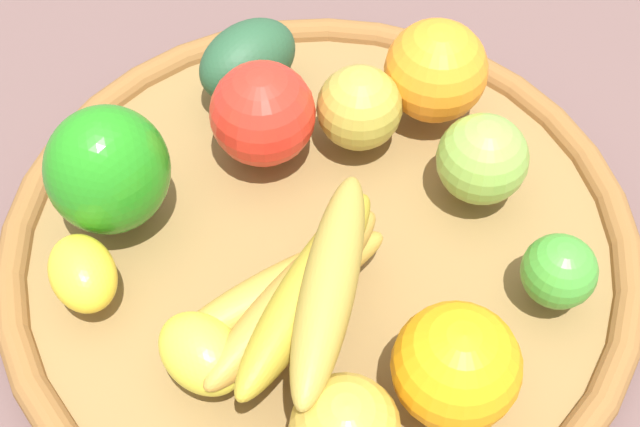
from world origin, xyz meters
TOP-DOWN VIEW (x-y plane):
  - ground_plane at (0.00, 0.00)m, footprint 2.40×2.40m
  - basket at (0.00, 0.00)m, footprint 0.47×0.47m
  - lemon_1 at (0.13, -0.02)m, footprint 0.06×0.07m
  - banana_bunch at (0.07, 0.02)m, footprint 0.17×0.14m
  - apple_1 at (-0.08, 0.09)m, footprint 0.09×0.09m
  - apple_0 at (-0.09, -0.01)m, footprint 0.07×0.07m
  - avocado at (-0.11, -0.11)m, footprint 0.10×0.09m
  - lemon_0 at (0.11, -0.12)m, footprint 0.07×0.07m
  - orange_1 at (0.08, 0.13)m, footprint 0.10×0.10m
  - lime_0 at (-0.02, 0.17)m, footprint 0.07×0.07m
  - orange_0 at (-0.15, 0.03)m, footprint 0.11×0.11m
  - bell_pepper at (0.05, -0.14)m, footprint 0.12×0.12m
  - apple_2 at (-0.05, -0.07)m, footprint 0.08×0.08m

SIDE VIEW (x-z plane):
  - ground_plane at x=0.00m, z-range 0.00..0.00m
  - basket at x=0.00m, z-range 0.00..0.03m
  - lemon_0 at x=0.11m, z-range 0.03..0.08m
  - lemon_1 at x=0.13m, z-range 0.03..0.08m
  - lime_0 at x=-0.02m, z-range 0.03..0.08m
  - avocado at x=-0.11m, z-range 0.03..0.09m
  - apple_0 at x=-0.09m, z-range 0.03..0.10m
  - apple_1 at x=-0.08m, z-range 0.03..0.10m
  - apple_2 at x=-0.05m, z-range 0.03..0.11m
  - banana_bunch at x=0.07m, z-range 0.03..0.11m
  - orange_1 at x=0.08m, z-range 0.03..0.11m
  - orange_0 at x=-0.15m, z-range 0.03..0.11m
  - bell_pepper at x=0.05m, z-range 0.03..0.13m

